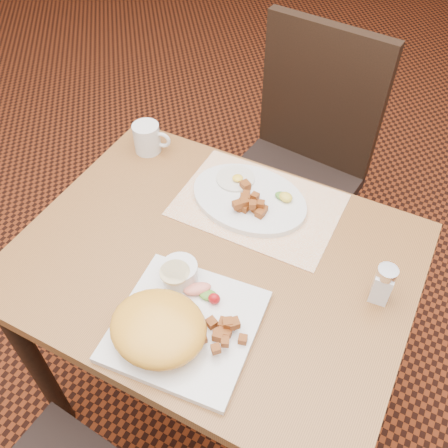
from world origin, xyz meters
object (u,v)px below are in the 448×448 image
at_px(plate_square, 186,326).
at_px(salt_shaker, 383,284).
at_px(table, 214,285).
at_px(coffee_mug, 148,138).
at_px(chair_far, 299,158).
at_px(plate_oval, 249,199).

relative_size(plate_square, salt_shaker, 2.80).
xyz_separation_m(table, coffee_mug, (-0.34, 0.26, 0.15)).
distance_m(table, chair_far, 0.67).
height_order(plate_oval, coffee_mug, coffee_mug).
bearing_deg(salt_shaker, plate_square, -142.37).
bearing_deg(coffee_mug, plate_square, -49.45).
bearing_deg(salt_shaker, coffee_mug, 164.89).
height_order(chair_far, coffee_mug, chair_far).
xyz_separation_m(salt_shaker, coffee_mug, (-0.71, 0.19, -0.01)).
relative_size(chair_far, coffee_mug, 9.13).
height_order(plate_square, plate_oval, plate_oval).
bearing_deg(table, plate_square, -78.69).
distance_m(plate_square, coffee_mug, 0.59).
height_order(plate_square, coffee_mug, coffee_mug).
bearing_deg(coffee_mug, salt_shaker, -15.11).
height_order(table, plate_oval, plate_oval).
xyz_separation_m(plate_oval, salt_shaker, (0.37, -0.14, 0.04)).
relative_size(table, chair_far, 0.93).
relative_size(plate_oval, salt_shaker, 3.05).
relative_size(plate_square, plate_oval, 0.92).
bearing_deg(plate_oval, plate_square, -83.79).
distance_m(chair_far, plate_oval, 0.51).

